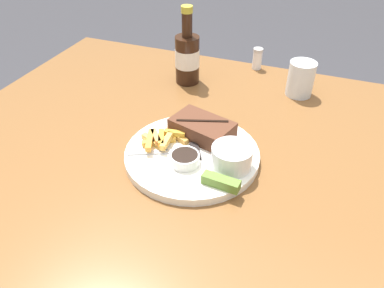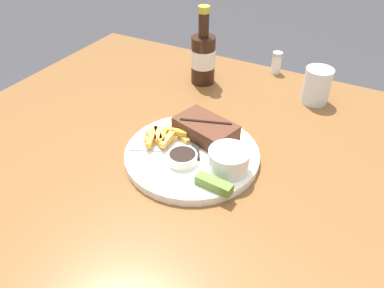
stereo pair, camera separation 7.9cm
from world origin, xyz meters
name	(u,v)px [view 1 (the left image)]	position (x,y,z in m)	size (l,w,h in m)	color
dining_table	(192,186)	(0.00, 0.00, 0.66)	(1.22, 1.02, 0.74)	brown
dinner_plate	(192,155)	(0.00, 0.00, 0.75)	(0.29, 0.29, 0.02)	white
steak_portion	(203,128)	(0.00, 0.06, 0.78)	(0.15, 0.12, 0.04)	#512D1E
fries_pile	(162,139)	(-0.07, 0.00, 0.77)	(0.11, 0.10, 0.02)	gold
coleslaw_cup	(232,156)	(0.09, -0.02, 0.78)	(0.08, 0.08, 0.05)	white
dipping_sauce_cup	(186,159)	(0.00, -0.04, 0.77)	(0.06, 0.06, 0.02)	silver
pickle_spear	(221,182)	(0.09, -0.08, 0.77)	(0.08, 0.03, 0.02)	#567A2D
fork_utensil	(157,152)	(-0.07, -0.03, 0.76)	(0.13, 0.07, 0.00)	#B7B7BC
knife_utensil	(193,141)	(-0.01, 0.03, 0.76)	(0.10, 0.15, 0.01)	#B7B7BC
beer_bottle	(187,57)	(-0.14, 0.32, 0.82)	(0.07, 0.07, 0.22)	black
drinking_glass	(301,79)	(0.17, 0.36, 0.79)	(0.07, 0.07, 0.09)	silver
salt_shaker	(257,59)	(0.03, 0.48, 0.77)	(0.03, 0.03, 0.07)	white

